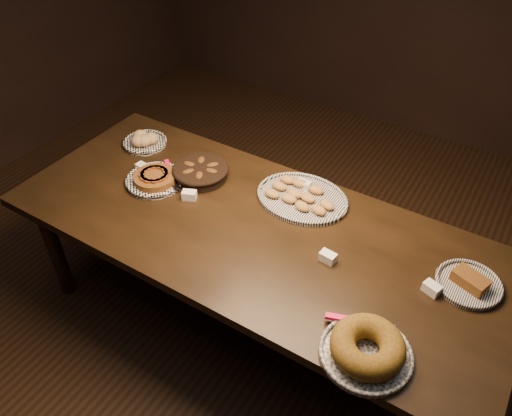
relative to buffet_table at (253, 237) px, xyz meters
The scene contains 9 objects.
ground 0.68m from the buffet_table, ahead, with size 5.00×5.00×0.00m, color black.
buffet_table is the anchor object (origin of this frame).
apple_tart_plate 0.62m from the buffet_table, behind, with size 0.33×0.31×0.06m.
madeleine_platter 0.32m from the buffet_table, 71.09° to the left, with size 0.47×0.38×0.05m.
bundt_cake_plate 0.82m from the buffet_table, 27.37° to the right, with size 0.37×0.34×0.11m.
croissant_basket 0.48m from the buffet_table, 157.97° to the left, with size 0.34×0.34×0.07m.
bread_roll_plate 0.94m from the buffet_table, 164.18° to the left, with size 0.25×0.25×0.08m.
loaf_plate 0.97m from the buffet_table, ahead, with size 0.27×0.27×0.06m.
tent_cards 0.14m from the buffet_table, 68.52° to the left, with size 1.64×0.45×0.04m.
Camera 1 is at (0.93, -1.46, 2.34)m, focal length 35.00 mm.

